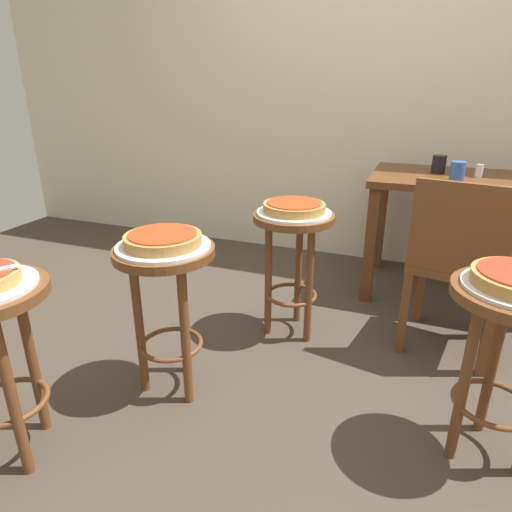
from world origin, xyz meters
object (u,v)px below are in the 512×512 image
(pizza_middle, at_px, (163,239))
(stool_rear, at_px, (293,246))
(dining_table, at_px, (467,197))
(cup_far_edge, at_px, (439,164))
(pizza_rear, at_px, (294,207))
(cup_near_edge, at_px, (458,171))
(stool_leftside, at_px, (508,336))
(serving_plate_rear, at_px, (294,213))
(serving_plate_middle, at_px, (163,246))
(stool_middle, at_px, (167,286))
(condiment_shaker, at_px, (479,171))
(wooden_chair, at_px, (457,262))

(pizza_middle, relative_size, stool_rear, 0.46)
(dining_table, distance_m, cup_far_edge, 0.25)
(pizza_rear, relative_size, cup_near_edge, 2.85)
(stool_leftside, xyz_separation_m, serving_plate_rear, (-0.87, 0.55, 0.17))
(serving_plate_middle, distance_m, cup_near_edge, 1.65)
(pizza_middle, xyz_separation_m, cup_near_edge, (1.06, 1.26, 0.10))
(cup_near_edge, bearing_deg, stool_middle, -129.97)
(stool_leftside, xyz_separation_m, cup_far_edge, (-0.25, 1.39, 0.30))
(serving_plate_rear, distance_m, dining_table, 1.12)
(stool_leftside, xyz_separation_m, pizza_rear, (-0.87, 0.55, 0.20))
(stool_rear, height_order, condiment_shaker, condiment_shaker)
(stool_middle, distance_m, cup_near_edge, 1.67)
(stool_rear, bearing_deg, stool_leftside, -32.21)
(stool_middle, distance_m, pizza_rear, 0.73)
(stool_middle, bearing_deg, serving_plate_rear, 61.60)
(serving_plate_middle, distance_m, pizza_rear, 0.70)
(cup_far_edge, xyz_separation_m, condiment_shaker, (0.21, -0.05, -0.01))
(cup_near_edge, xyz_separation_m, condiment_shaker, (0.12, 0.15, -0.02))
(pizza_rear, xyz_separation_m, cup_far_edge, (0.63, 0.84, 0.10))
(cup_near_edge, bearing_deg, wooden_chair, -87.12)
(wooden_chair, bearing_deg, pizza_middle, -146.73)
(cup_far_edge, bearing_deg, stool_leftside, -79.95)
(cup_near_edge, bearing_deg, serving_plate_rear, -138.38)
(stool_rear, relative_size, serving_plate_rear, 1.79)
(serving_plate_middle, relative_size, stool_leftside, 0.56)
(cup_far_edge, height_order, condiment_shaker, cup_far_edge)
(stool_leftside, bearing_deg, stool_rear, 147.79)
(pizza_middle, xyz_separation_m, pizza_rear, (0.33, 0.62, 0.00))
(serving_plate_middle, height_order, condiment_shaker, condiment_shaker)
(cup_far_edge, xyz_separation_m, wooden_chair, (0.12, -0.75, -0.31))
(stool_leftside, bearing_deg, pizza_rear, 147.79)
(dining_table, bearing_deg, stool_middle, -129.02)
(serving_plate_middle, height_order, pizza_middle, pizza_middle)
(stool_rear, height_order, pizza_rear, pizza_rear)
(pizza_rear, bearing_deg, serving_plate_rear, 0.00)
(stool_leftside, bearing_deg, serving_plate_middle, -176.75)
(pizza_middle, bearing_deg, dining_table, 50.98)
(serving_plate_middle, height_order, stool_leftside, serving_plate_middle)
(dining_table, xyz_separation_m, wooden_chair, (-0.05, -0.69, -0.14))
(stool_leftside, bearing_deg, pizza_middle, -176.75)
(stool_leftside, bearing_deg, wooden_chair, 101.07)
(serving_plate_rear, distance_m, cup_far_edge, 1.06)
(condiment_shaker, relative_size, wooden_chair, 0.09)
(pizza_middle, xyz_separation_m, condiment_shaker, (1.17, 1.41, 0.09))
(pizza_rear, relative_size, condiment_shaker, 4.03)
(stool_middle, bearing_deg, dining_table, 50.98)
(pizza_middle, relative_size, pizza_rear, 0.99)
(stool_leftside, relative_size, cup_far_edge, 6.28)
(serving_plate_middle, relative_size, condiment_shaker, 4.93)
(pizza_middle, height_order, stool_rear, pizza_middle)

